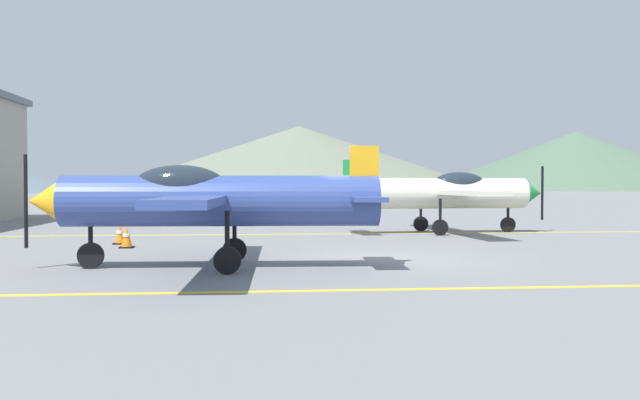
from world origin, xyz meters
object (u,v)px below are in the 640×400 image
(traffic_cone_front, at_px, (127,237))
(airplane_mid, at_px, (443,192))
(traffic_cone_side, at_px, (120,234))
(airplane_near, at_px, (208,199))

(traffic_cone_front, bearing_deg, airplane_mid, 24.40)
(airplane_mid, bearing_deg, traffic_cone_side, -162.15)
(traffic_cone_side, bearing_deg, airplane_near, -64.20)
(airplane_mid, distance_m, traffic_cone_side, 10.82)
(airplane_near, xyz_separation_m, airplane_mid, (7.44, 9.09, 0.00))
(airplane_near, height_order, airplane_mid, same)
(airplane_mid, relative_size, traffic_cone_side, 14.13)
(airplane_near, bearing_deg, traffic_cone_front, 117.61)
(airplane_mid, height_order, traffic_cone_front, airplane_mid)
(traffic_cone_front, bearing_deg, traffic_cone_side, 108.17)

